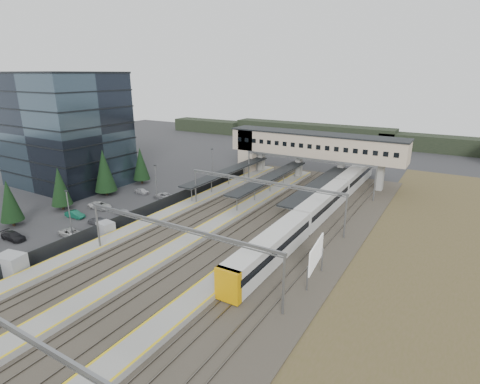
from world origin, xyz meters
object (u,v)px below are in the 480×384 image
Objects in this scene: relay_cabin_near at (12,264)px; billboard at (316,255)px; office_building at (65,130)px; relay_cabin_far at (106,229)px; footbridge at (303,146)px; train at (323,204)px.

billboard is (32.94, 17.70, 2.17)m from relay_cabin_near.
relay_cabin_near is at bearing -45.13° from office_building.
relay_cabin_near is 14.06m from relay_cabin_far.
office_building reaches higher than relay_cabin_near.
train is at bearing -58.86° from footbridge.
relay_cabin_far is (0.52, 14.05, -0.26)m from relay_cabin_near.
relay_cabin_far is 32.72m from billboard.
billboard is at bearing -10.88° from office_building.
footbridge is at bearing 73.42° from relay_cabin_far.
office_building is 64.26m from billboard.
footbridge reaches higher than relay_cabin_far.
relay_cabin_near reaches higher than relay_cabin_far.
train is 22.66m from billboard.
footbridge is 6.65× the size of billboard.
office_building is 35.71m from relay_cabin_far.
relay_cabin_near is 61.72m from footbridge.
relay_cabin_far is 0.06× the size of footbridge.
office_building is at bearing -145.53° from footbridge.
train is at bearing 56.14° from relay_cabin_near.
billboard reaches higher than train.
office_building is 53.18m from footbridge.
train is (26.41, 39.37, 0.81)m from relay_cabin_near.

